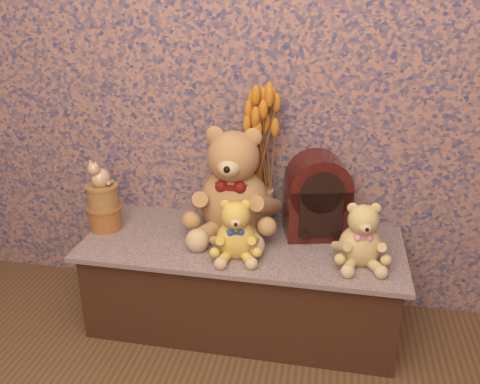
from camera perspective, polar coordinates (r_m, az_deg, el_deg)
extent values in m
cube|color=navy|center=(2.07, 1.76, 20.66)|extent=(3.00, 0.10, 2.60)
cube|color=navy|center=(2.16, 0.26, -10.27)|extent=(1.30, 0.54, 0.39)
cylinder|color=tan|center=(2.14, 2.43, -1.91)|extent=(0.13, 0.13, 0.18)
cylinder|color=#B89436|center=(2.22, -15.16, -2.87)|extent=(0.18, 0.18, 0.10)
cylinder|color=tan|center=(2.18, -15.42, -0.53)|extent=(0.17, 0.17, 0.10)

